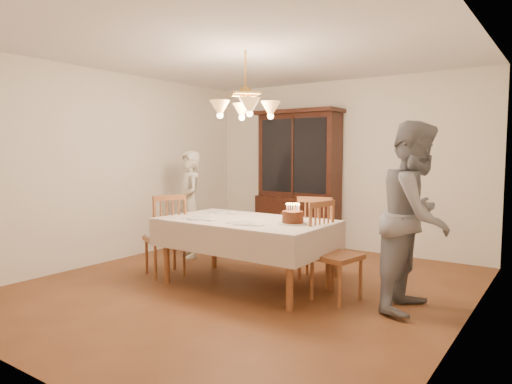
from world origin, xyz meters
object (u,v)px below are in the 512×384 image
Objects in this scene: china_hutch at (298,181)px; birthday_cake at (293,218)px; dining_table at (246,226)px; elderly_woman at (189,204)px; chair_far_side at (318,243)px.

birthday_cake is at bearing -61.63° from china_hutch.
elderly_woman reaches higher than dining_table.
china_hutch is 7.20× the size of birthday_cake.
birthday_cake is at bearing 15.92° from elderly_woman.
elderly_woman is at bearing 155.37° from dining_table.
birthday_cake is (0.59, 0.02, 0.14)m from dining_table.
elderly_woman reaches higher than chair_far_side.
dining_table is at bearing -178.44° from birthday_cake.
elderly_woman is (-0.88, -1.57, -0.28)m from china_hutch.
chair_far_side is (1.16, -1.56, -0.60)m from china_hutch.
birthday_cake reaches higher than dining_table.
chair_far_side is at bearing 33.78° from elderly_woman.
chair_far_side is 0.66× the size of elderly_woman.
dining_table is 1.90× the size of chair_far_side.
elderly_woman is at bearing 162.24° from birthday_cake.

